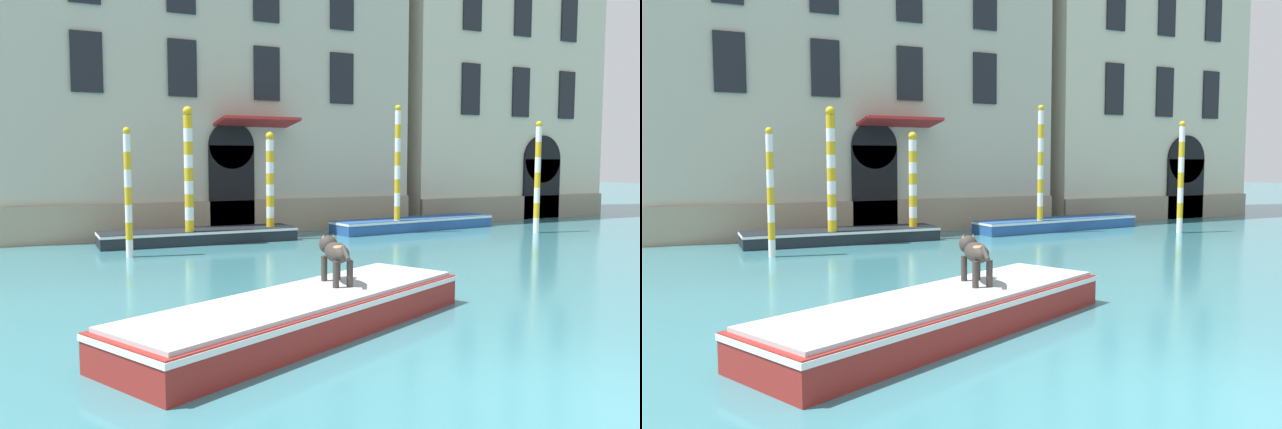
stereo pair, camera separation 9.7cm
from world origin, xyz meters
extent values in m
plane|color=teal|center=(0.00, 0.00, 0.00)|extent=(120.00, 120.00, 0.00)
cube|color=#BCB29E|center=(1.22, 19.78, 8.76)|extent=(15.25, 6.00, 17.51)
cube|color=tan|center=(1.22, 16.73, 0.61)|extent=(15.25, 0.16, 1.22)
cube|color=black|center=(1.38, 16.72, 1.59)|extent=(1.65, 0.14, 3.17)
cylinder|color=black|center=(1.38, 16.72, 3.17)|extent=(1.65, 0.14, 1.65)
cube|color=black|center=(-3.35, 16.74, 5.75)|extent=(0.97, 0.10, 1.91)
cube|color=black|center=(-0.30, 16.74, 5.75)|extent=(0.97, 0.10, 1.91)
cube|color=black|center=(2.75, 16.74, 5.75)|extent=(0.97, 0.10, 1.91)
cube|color=black|center=(5.80, 16.74, 5.75)|extent=(0.97, 0.10, 1.91)
cube|color=black|center=(5.80, 16.74, 8.51)|extent=(0.97, 0.10, 1.91)
cube|color=#B22323|center=(2.13, 16.08, 3.99)|extent=(2.77, 1.40, 0.29)
cube|color=beige|center=(14.81, 19.78, 8.21)|extent=(10.52, 6.00, 16.42)
cube|color=gray|center=(14.81, 16.73, 0.52)|extent=(10.52, 0.16, 1.04)
cube|color=black|center=(16.19, 16.72, 1.35)|extent=(2.15, 0.14, 2.70)
cylinder|color=black|center=(16.19, 16.72, 2.70)|extent=(2.15, 0.14, 2.15)
cube|color=black|center=(12.00, 16.74, 5.66)|extent=(0.94, 0.10, 2.16)
cube|color=black|center=(14.81, 16.74, 5.66)|extent=(0.94, 0.10, 2.16)
cube|color=black|center=(17.62, 16.74, 5.66)|extent=(0.94, 0.10, 2.16)
cube|color=black|center=(12.00, 16.74, 9.18)|extent=(0.94, 0.10, 2.16)
cube|color=black|center=(14.81, 16.74, 9.18)|extent=(0.94, 0.10, 2.16)
cube|color=black|center=(17.62, 16.74, 9.18)|extent=(0.94, 0.10, 2.16)
cube|color=maroon|center=(-1.57, 4.09, 0.27)|extent=(6.62, 4.25, 0.53)
cube|color=white|center=(-1.57, 4.09, 0.47)|extent=(6.66, 4.29, 0.08)
cube|color=#B2B7BC|center=(-1.57, 4.09, 0.56)|extent=(6.39, 4.04, 0.06)
cylinder|color=#332D28|center=(-0.84, 4.91, 0.81)|extent=(0.11, 0.11, 0.43)
cylinder|color=#332D28|center=(-0.60, 4.88, 0.81)|extent=(0.11, 0.11, 0.43)
cylinder|color=#332D28|center=(-0.93, 4.31, 0.81)|extent=(0.11, 0.11, 0.43)
cylinder|color=#332D28|center=(-0.69, 4.27, 0.81)|extent=(0.11, 0.11, 0.43)
ellipsoid|color=#332D28|center=(-0.76, 4.59, 1.12)|extent=(0.46, 0.84, 0.34)
ellipsoid|color=#AD7042|center=(-0.78, 4.47, 1.21)|extent=(0.29, 0.38, 0.12)
sphere|color=#332D28|center=(-0.70, 5.03, 1.20)|extent=(0.32, 0.32, 0.32)
cone|color=#AD7042|center=(-0.79, 5.04, 1.32)|extent=(0.10, 0.10, 0.13)
cone|color=#AD7042|center=(-0.61, 5.01, 1.32)|extent=(0.10, 0.10, 0.13)
cylinder|color=#332D28|center=(-0.83, 4.15, 1.17)|extent=(0.12, 0.29, 0.23)
cube|color=black|center=(-0.25, 15.09, 0.22)|extent=(6.23, 1.67, 0.44)
cube|color=white|center=(-0.25, 15.09, 0.38)|extent=(6.26, 1.70, 0.08)
cube|color=#8C7251|center=(-0.25, 15.09, 0.20)|extent=(3.43, 1.22, 0.40)
cube|color=#234C8C|center=(8.11, 15.17, 0.23)|extent=(6.98, 1.92, 0.46)
cube|color=white|center=(8.11, 15.17, 0.40)|extent=(7.01, 1.96, 0.08)
cube|color=#B2B7BC|center=(8.11, 15.17, 0.21)|extent=(3.86, 1.32, 0.42)
cylinder|color=white|center=(11.56, 12.40, 0.28)|extent=(0.21, 0.21, 0.55)
cylinder|color=gold|center=(11.56, 12.40, 0.83)|extent=(0.21, 0.21, 0.55)
cylinder|color=white|center=(11.56, 12.40, 1.38)|extent=(0.21, 0.21, 0.55)
cylinder|color=gold|center=(11.56, 12.40, 1.93)|extent=(0.21, 0.21, 0.55)
cylinder|color=white|center=(11.56, 12.40, 2.48)|extent=(0.21, 0.21, 0.55)
cylinder|color=gold|center=(11.56, 12.40, 3.04)|extent=(0.21, 0.21, 0.55)
cylinder|color=white|center=(11.56, 12.40, 3.59)|extent=(0.21, 0.21, 0.55)
sphere|color=gold|center=(11.56, 12.40, 3.96)|extent=(0.22, 0.22, 0.22)
cylinder|color=white|center=(2.09, 14.83, 0.18)|extent=(0.26, 0.26, 0.37)
cylinder|color=gold|center=(2.09, 14.83, 0.55)|extent=(0.26, 0.26, 0.37)
cylinder|color=white|center=(2.09, 14.83, 0.92)|extent=(0.26, 0.26, 0.37)
cylinder|color=gold|center=(2.09, 14.83, 1.29)|extent=(0.26, 0.26, 0.37)
cylinder|color=white|center=(2.09, 14.83, 1.66)|extent=(0.26, 0.26, 0.37)
cylinder|color=gold|center=(2.09, 14.83, 2.03)|extent=(0.26, 0.26, 0.37)
cylinder|color=white|center=(2.09, 14.83, 2.40)|extent=(0.26, 0.26, 0.37)
cylinder|color=gold|center=(2.09, 14.83, 2.77)|extent=(0.26, 0.26, 0.37)
cylinder|color=white|center=(2.09, 14.83, 3.14)|extent=(0.26, 0.26, 0.37)
sphere|color=gold|center=(2.09, 14.83, 3.45)|extent=(0.28, 0.28, 0.28)
cylinder|color=white|center=(-2.77, 12.98, 0.24)|extent=(0.19, 0.19, 0.48)
cylinder|color=gold|center=(-2.77, 12.98, 0.72)|extent=(0.19, 0.19, 0.48)
cylinder|color=white|center=(-2.77, 12.98, 1.20)|extent=(0.19, 0.19, 0.48)
cylinder|color=gold|center=(-2.77, 12.98, 1.68)|extent=(0.19, 0.19, 0.48)
cylinder|color=white|center=(-2.77, 12.98, 2.16)|extent=(0.19, 0.19, 0.48)
cylinder|color=gold|center=(-2.77, 12.98, 2.64)|extent=(0.19, 0.19, 0.48)
cylinder|color=white|center=(-2.77, 12.98, 3.12)|extent=(0.19, 0.19, 0.48)
sphere|color=gold|center=(-2.77, 12.98, 3.44)|extent=(0.20, 0.20, 0.20)
cylinder|color=white|center=(-0.71, 14.52, 0.20)|extent=(0.27, 0.27, 0.40)
cylinder|color=gold|center=(-0.71, 14.52, 0.60)|extent=(0.27, 0.27, 0.40)
cylinder|color=white|center=(-0.71, 14.52, 1.01)|extent=(0.27, 0.27, 0.40)
cylinder|color=gold|center=(-0.71, 14.52, 1.41)|extent=(0.27, 0.27, 0.40)
cylinder|color=white|center=(-0.71, 14.52, 1.81)|extent=(0.27, 0.27, 0.40)
cylinder|color=gold|center=(-0.71, 14.52, 2.21)|extent=(0.27, 0.27, 0.40)
cylinder|color=white|center=(-0.71, 14.52, 2.62)|extent=(0.27, 0.27, 0.40)
cylinder|color=gold|center=(-0.71, 14.52, 3.02)|extent=(0.27, 0.27, 0.40)
cylinder|color=white|center=(-0.71, 14.52, 3.42)|extent=(0.27, 0.27, 0.40)
cylinder|color=gold|center=(-0.71, 14.52, 3.82)|extent=(0.27, 0.27, 0.40)
sphere|color=gold|center=(-0.71, 14.52, 4.15)|extent=(0.29, 0.29, 0.29)
cylinder|color=white|center=(6.93, 14.56, 0.25)|extent=(0.21, 0.21, 0.49)
cylinder|color=gold|center=(6.93, 14.56, 0.74)|extent=(0.21, 0.21, 0.49)
cylinder|color=white|center=(6.93, 14.56, 1.23)|extent=(0.21, 0.21, 0.49)
cylinder|color=gold|center=(6.93, 14.56, 1.72)|extent=(0.21, 0.21, 0.49)
cylinder|color=white|center=(6.93, 14.56, 2.21)|extent=(0.21, 0.21, 0.49)
cylinder|color=gold|center=(6.93, 14.56, 2.71)|extent=(0.21, 0.21, 0.49)
cylinder|color=white|center=(6.93, 14.56, 3.20)|extent=(0.21, 0.21, 0.49)
cylinder|color=gold|center=(6.93, 14.56, 3.69)|extent=(0.21, 0.21, 0.49)
cylinder|color=white|center=(6.93, 14.56, 4.18)|extent=(0.21, 0.21, 0.49)
sphere|color=gold|center=(6.93, 14.56, 4.52)|extent=(0.22, 0.22, 0.22)
camera|label=1|loc=(-5.52, -4.49, 2.64)|focal=35.00mm
camera|label=2|loc=(-5.43, -4.53, 2.64)|focal=35.00mm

